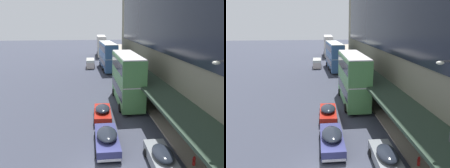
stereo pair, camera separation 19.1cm
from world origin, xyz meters
TOP-DOWN VIEW (x-y plane):
  - transit_bus_kerbside_front at (4.19, 13.06)m, footprint 2.86×9.09m
  - transit_bus_kerbside_rear at (3.96, 34.07)m, footprint 3.14×11.39m
  - transit_bus_kerbside_far at (4.05, 54.04)m, footprint 2.96×11.34m
  - sedan_trailing_near at (4.22, 0.04)m, footprint 1.84×4.54m
  - sedan_oncoming_rear at (0.77, 8.65)m, footprint 2.04×4.52m
  - sedan_second_mid at (0.67, 3.08)m, footprint 2.05×4.97m
  - vw_van at (0.24, 36.59)m, footprint 2.01×4.60m
  - pedestrian_at_kerb at (7.99, 4.24)m, footprint 0.54×0.42m
  - fire_hydrant at (6.53, -0.19)m, footprint 0.20×0.40m

SIDE VIEW (x-z plane):
  - fire_hydrant at x=6.53m, z-range 0.14..0.84m
  - sedan_oncoming_rear at x=0.77m, z-range -0.01..1.51m
  - sedan_trailing_near at x=4.22m, z-range -0.01..1.52m
  - sedan_second_mid at x=0.67m, z-range -0.02..1.61m
  - vw_van at x=0.24m, z-range 0.12..2.08m
  - pedestrian_at_kerb at x=7.99m, z-range 0.25..2.11m
  - transit_bus_kerbside_rear at x=3.96m, z-range 0.23..6.08m
  - transit_bus_kerbside_far at x=4.05m, z-range 0.24..6.37m
  - transit_bus_kerbside_front at x=4.19m, z-range 0.24..6.49m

